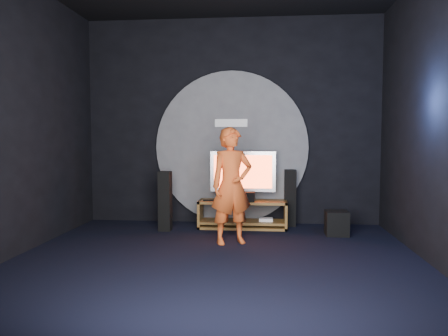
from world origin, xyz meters
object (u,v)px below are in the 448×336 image
Objects in this scene: tower_speaker_right at (290,198)px; player at (232,186)px; media_console at (243,216)px; tv at (243,173)px; tower_speaker_left at (165,201)px; subwoofer at (337,223)px.

tower_speaker_right is 1.60m from player.
tv is at bearing 95.90° from media_console.
tv is 0.90m from tower_speaker_right.
player is at bearing -95.01° from tv.
tower_speaker_left is 1.00× the size of tower_speaker_right.
media_console is 1.29m from tower_speaker_left.
subwoofer is (2.66, -0.09, -0.29)m from tower_speaker_left.
tower_speaker_left is 2.68m from subwoofer.
player is at bearing -157.18° from subwoofer.
player is (-0.10, -1.12, -0.08)m from tv.
player is (1.11, -0.74, 0.34)m from tower_speaker_left.
tower_speaker_right is (0.78, 0.17, -0.42)m from tv.
tv is 1.67m from subwoofer.
subwoofer is at bearing -15.56° from media_console.
tower_speaker_right is (1.99, 0.55, 0.00)m from tower_speaker_left.
tv reaches higher than subwoofer.
player is (-0.88, -1.29, 0.34)m from tower_speaker_right.
player reaches higher than tv.
player reaches higher than tower_speaker_right.
media_console reaches higher than subwoofer.
player reaches higher than subwoofer.
subwoofer is at bearing -43.92° from tower_speaker_right.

